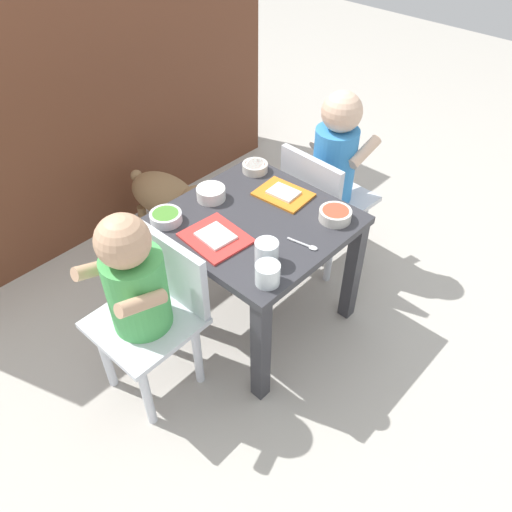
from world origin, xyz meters
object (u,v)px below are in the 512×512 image
seated_child_left (140,287)px  water_cup_left (268,275)px  food_tray_right (283,194)px  cereal_bowl_right_side (211,193)px  veggie_bowl_far (166,217)px  seated_child_right (332,164)px  water_cup_right (267,254)px  spoon_by_left_tray (306,245)px  cereal_bowl_left_side (255,167)px  food_tray_left (216,237)px  veggie_bowl_near (335,215)px  dog (169,197)px  dining_table (256,239)px

seated_child_left → water_cup_left: size_ratio=9.80×
food_tray_right → water_cup_left: size_ratio=2.66×
cereal_bowl_right_side → veggie_bowl_far: size_ratio=0.95×
seated_child_right → cereal_bowl_right_side: (-0.45, 0.16, 0.02)m
water_cup_right → spoon_by_left_tray: size_ratio=0.71×
cereal_bowl_right_side → cereal_bowl_left_side: bearing=2.5°
seated_child_right → cereal_bowl_right_side: size_ratio=7.52×
water_cup_right → cereal_bowl_right_side: 0.35m
food_tray_left → water_cup_right: bearing=-81.2°
water_cup_left → veggie_bowl_near: 0.35m
dog → food_tray_left: bearing=-113.6°
dog → spoon_by_left_tray: size_ratio=4.30×
cereal_bowl_left_side → food_tray_left: bearing=-154.2°
dog → water_cup_right: 0.80m
food_tray_left → food_tray_right: bearing=-0.0°
seated_child_right → dog: bearing=121.8°
food_tray_left → veggie_bowl_near: veggie_bowl_near is taller
food_tray_left → veggie_bowl_far: size_ratio=1.98×
food_tray_right → veggie_bowl_near: bearing=-86.7°
veggie_bowl_near → dog: bearing=96.1°
water_cup_right → seated_child_right: bearing=17.9°
dining_table → seated_child_right: (0.42, 0.02, 0.08)m
seated_child_left → water_cup_left: seated_child_left is taller
dog → seated_child_left: bearing=-133.9°
water_cup_left → cereal_bowl_right_side: 0.43m
water_cup_left → spoon_by_left_tray: water_cup_left is taller
dining_table → seated_child_right: seated_child_right is taller
dining_table → spoon_by_left_tray: 0.21m
water_cup_right → spoon_by_left_tray: (0.13, -0.04, -0.03)m
veggie_bowl_far → spoon_by_left_tray: (0.20, -0.39, -0.01)m
seated_child_left → food_tray_left: (0.27, -0.02, 0.02)m
cereal_bowl_right_side → veggie_bowl_far: (-0.18, 0.01, -0.00)m
food_tray_right → dog: bearing=97.2°
dog → dining_table: bearing=-98.5°
seated_child_right → dining_table: bearing=-177.3°
dog → veggie_bowl_near: (0.08, -0.75, 0.25)m
veggie_bowl_near → spoon_by_left_tray: 0.16m
seated_child_left → seated_child_right: (0.85, -0.02, 0.01)m
dining_table → seated_child_left: bearing=174.9°
food_tray_right → veggie_bowl_far: bearing=153.8°
seated_child_left → dog: size_ratio=1.58×
water_cup_left → seated_child_left: bearing=133.6°
dining_table → cereal_bowl_right_side: cereal_bowl_right_side is taller
cereal_bowl_right_side → cereal_bowl_left_side: (0.22, 0.01, -0.01)m
dog → veggie_bowl_near: veggie_bowl_near is taller
water_cup_left → dog: bearing=71.0°
spoon_by_left_tray → water_cup_right: bearing=164.5°
water_cup_right → cereal_bowl_left_side: (0.32, 0.35, -0.01)m
seated_child_left → spoon_by_left_tray: bearing=-28.4°
seated_child_left → food_tray_left: size_ratio=3.45×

